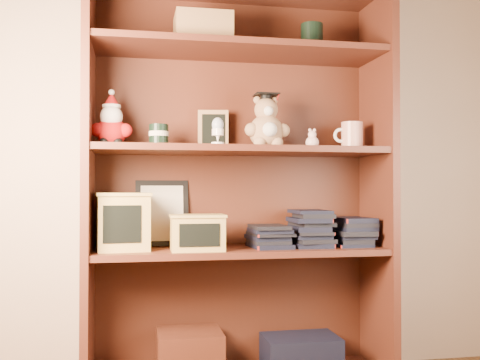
% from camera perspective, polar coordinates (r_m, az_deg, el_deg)
% --- Properties ---
extents(bookcase, '(1.20, 0.35, 1.60)m').
position_cam_1_polar(bookcase, '(2.28, -0.30, -1.06)').
color(bookcase, '#512417').
rests_on(bookcase, ground).
extents(shelf_lower, '(1.14, 0.33, 0.02)m').
position_cam_1_polar(shelf_lower, '(2.24, 0.00, -7.24)').
color(shelf_lower, '#512417').
rests_on(shelf_lower, ground).
extents(shelf_upper, '(1.14, 0.33, 0.02)m').
position_cam_1_polar(shelf_upper, '(2.23, 0.00, 3.01)').
color(shelf_upper, '#512417').
rests_on(shelf_upper, ground).
extents(santa_plush, '(0.16, 0.11, 0.22)m').
position_cam_1_polar(santa_plush, '(2.20, -12.93, 5.54)').
color(santa_plush, '#A50F0F').
rests_on(santa_plush, shelf_upper).
extents(teachers_tin, '(0.08, 0.08, 0.08)m').
position_cam_1_polar(teachers_tin, '(2.20, -8.26, 4.54)').
color(teachers_tin, black).
rests_on(teachers_tin, shelf_upper).
extents(chalkboard_plaque, '(0.13, 0.08, 0.16)m').
position_cam_1_polar(chalkboard_plaque, '(2.34, -2.75, 5.06)').
color(chalkboard_plaque, '#9E7547').
rests_on(chalkboard_plaque, shelf_upper).
extents(egg_cup, '(0.05, 0.05, 0.11)m').
position_cam_1_polar(egg_cup, '(2.15, -2.27, 5.06)').
color(egg_cup, white).
rests_on(egg_cup, shelf_upper).
extents(grad_teddy_bear, '(0.18, 0.16, 0.22)m').
position_cam_1_polar(grad_teddy_bear, '(2.26, 2.72, 5.45)').
color(grad_teddy_bear, '#A47C56').
rests_on(grad_teddy_bear, shelf_upper).
extents(pink_figurine, '(0.05, 0.05, 0.08)m').
position_cam_1_polar(pink_figurine, '(2.31, 7.35, 3.98)').
color(pink_figurine, beige).
rests_on(pink_figurine, shelf_upper).
extents(teacher_mug, '(0.13, 0.09, 0.11)m').
position_cam_1_polar(teacher_mug, '(2.37, 11.26, 4.44)').
color(teacher_mug, silver).
rests_on(teacher_mug, shelf_upper).
extents(certificate_frame, '(0.22, 0.06, 0.27)m').
position_cam_1_polar(certificate_frame, '(2.33, -7.93, -3.35)').
color(certificate_frame, black).
rests_on(certificate_frame, shelf_lower).
extents(treats_box, '(0.22, 0.22, 0.22)m').
position_cam_1_polar(treats_box, '(2.19, -11.84, -4.11)').
color(treats_box, tan).
rests_on(treats_box, shelf_lower).
extents(pencils_box, '(0.21, 0.15, 0.14)m').
position_cam_1_polar(pencils_box, '(2.14, -4.35, -5.31)').
color(pencils_box, tan).
rests_on(pencils_box, shelf_lower).
extents(book_stack_left, '(0.14, 0.20, 0.10)m').
position_cam_1_polar(book_stack_left, '(2.26, 3.07, -5.64)').
color(book_stack_left, black).
rests_on(book_stack_left, shelf_lower).
extents(book_stack_mid, '(0.14, 0.20, 0.14)m').
position_cam_1_polar(book_stack_mid, '(2.31, 7.16, -4.95)').
color(book_stack_mid, black).
rests_on(book_stack_mid, shelf_lower).
extents(book_stack_right, '(0.14, 0.20, 0.11)m').
position_cam_1_polar(book_stack_right, '(2.37, 11.11, -5.22)').
color(book_stack_right, black).
rests_on(book_stack_right, shelf_lower).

